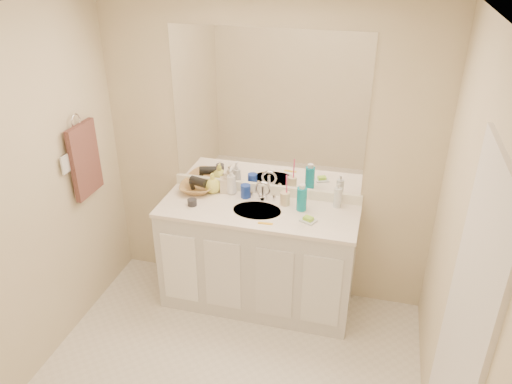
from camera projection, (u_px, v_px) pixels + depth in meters
name	position (u px, v px, depth m)	size (l,w,h in m)	color
ceiling	(199.00, 19.00, 2.19)	(2.60, 2.60, 0.02)	white
wall_back	(267.00, 156.00, 3.86)	(2.60, 0.02, 2.40)	beige
wall_left	(9.00, 216.00, 3.04)	(0.02, 2.60, 2.40)	beige
wall_right	(461.00, 285.00, 2.45)	(0.02, 2.60, 2.40)	beige
vanity_cabinet	(258.00, 259.00, 3.98)	(1.50, 0.55, 0.85)	silver
countertop	(258.00, 211.00, 3.77)	(1.52, 0.57, 0.03)	white
backsplash	(266.00, 189.00, 3.97)	(1.52, 0.03, 0.08)	white
sink_basin	(257.00, 212.00, 3.76)	(0.37, 0.37, 0.02)	#B6B39F
faucet	(263.00, 193.00, 3.88)	(0.02, 0.02, 0.11)	silver
mirror	(267.00, 112.00, 3.68)	(1.48, 0.01, 1.20)	white
blue_mug	(246.00, 191.00, 3.91)	(0.08, 0.08, 0.11)	#1734A0
tan_cup	(285.00, 198.00, 3.81)	(0.08, 0.08, 0.10)	beige
toothbrush	(287.00, 187.00, 3.76)	(0.01, 0.01, 0.21)	#FF4384
mouthwash_bottle	(302.00, 199.00, 3.72)	(0.08, 0.08, 0.18)	#0D89A0
clear_pump_bottle	(338.00, 198.00, 3.76)	(0.06, 0.06, 0.16)	white
soap_dish	(308.00, 221.00, 3.60)	(0.11, 0.08, 0.01)	silver
green_soap	(308.00, 219.00, 3.59)	(0.07, 0.05, 0.02)	#94D634
orange_comb	(265.00, 223.00, 3.58)	(0.11, 0.02, 0.00)	yellow
dark_jar	(192.00, 202.00, 3.81)	(0.07, 0.07, 0.05)	#28272D
soap_bottle_white	(231.00, 181.00, 3.95)	(0.08, 0.08, 0.21)	white
soap_bottle_cream	(225.00, 182.00, 3.98)	(0.08, 0.08, 0.18)	beige
soap_bottle_yellow	(213.00, 183.00, 3.98)	(0.13, 0.13, 0.16)	#E8E95A
wicker_basket	(197.00, 188.00, 4.01)	(0.27, 0.27, 0.07)	#A17641
hair_dryer	(199.00, 182.00, 3.98)	(0.07, 0.07, 0.14)	black
towel_ring	(76.00, 121.00, 3.53)	(0.11, 0.11, 0.01)	silver
hand_towel	(85.00, 160.00, 3.67)	(0.04, 0.32, 0.55)	#432724
switch_plate	(65.00, 164.00, 3.48)	(0.01, 0.09, 0.13)	white
door	(456.00, 359.00, 2.28)	(0.02, 0.82, 2.00)	white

